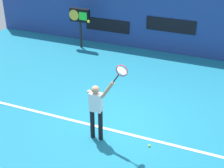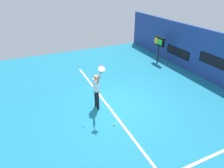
{
  "view_description": "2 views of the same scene",
  "coord_description": "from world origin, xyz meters",
  "px_view_note": "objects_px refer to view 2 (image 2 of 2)",
  "views": [
    {
      "loc": [
        3.17,
        -8.07,
        5.93
      ],
      "look_at": [
        -0.14,
        -0.21,
        1.43
      ],
      "focal_mm": 54.54,
      "sensor_mm": 36.0,
      "label": 1
    },
    {
      "loc": [
        6.93,
        -3.46,
        5.32
      ],
      "look_at": [
        0.0,
        -0.31,
        1.26
      ],
      "focal_mm": 31.29,
      "sensor_mm": 36.0,
      "label": 2
    }
  ],
  "objects_px": {
    "tennis_player": "(96,89)",
    "tennis_racket": "(102,69)",
    "tennis_ball": "(93,34)",
    "scoreboard_clock": "(159,43)",
    "spare_ball": "(115,125)"
  },
  "relations": [
    {
      "from": "tennis_racket",
      "to": "scoreboard_clock",
      "type": "xyz_separation_m",
      "value": [
        -4.38,
        6.09,
        -0.8
      ]
    },
    {
      "from": "tennis_ball",
      "to": "scoreboard_clock",
      "type": "relative_size",
      "value": 0.04
    },
    {
      "from": "tennis_player",
      "to": "tennis_racket",
      "type": "bearing_deg",
      "value": -0.34
    },
    {
      "from": "tennis_ball",
      "to": "spare_ball",
      "type": "height_order",
      "value": "tennis_ball"
    },
    {
      "from": "tennis_racket",
      "to": "scoreboard_clock",
      "type": "relative_size",
      "value": 0.33
    },
    {
      "from": "tennis_ball",
      "to": "scoreboard_clock",
      "type": "height_order",
      "value": "tennis_ball"
    },
    {
      "from": "tennis_ball",
      "to": "tennis_racket",
      "type": "bearing_deg",
      "value": -0.96
    },
    {
      "from": "tennis_player",
      "to": "tennis_racket",
      "type": "height_order",
      "value": "tennis_racket"
    },
    {
      "from": "tennis_ball",
      "to": "scoreboard_clock",
      "type": "distance_m",
      "value": 7.29
    },
    {
      "from": "tennis_ball",
      "to": "tennis_player",
      "type": "bearing_deg",
      "value": -3.83
    },
    {
      "from": "tennis_player",
      "to": "tennis_ball",
      "type": "relative_size",
      "value": 28.31
    },
    {
      "from": "tennis_player",
      "to": "tennis_racket",
      "type": "relative_size",
      "value": 3.2
    },
    {
      "from": "tennis_player",
      "to": "spare_ball",
      "type": "relative_size",
      "value": 28.31
    },
    {
      "from": "scoreboard_clock",
      "to": "spare_ball",
      "type": "relative_size",
      "value": 27.05
    },
    {
      "from": "spare_ball",
      "to": "tennis_player",
      "type": "bearing_deg",
      "value": -172.56
    }
  ]
}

